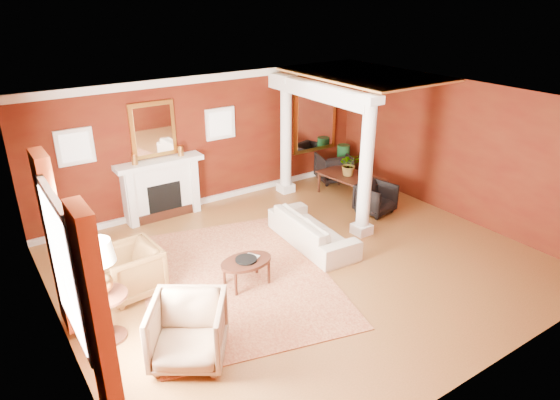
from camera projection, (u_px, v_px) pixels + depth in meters
ground at (302, 264)px, 8.99m from camera, size 8.00×8.00×0.00m
room_shell at (305, 157)px, 8.19m from camera, size 8.04×7.04×2.92m
fireplace at (161, 189)px, 10.59m from camera, size 1.85×0.42×1.29m
overmantel_mirror at (153, 130)px, 10.20m from camera, size 0.95×0.07×1.15m
flank_window_left at (75, 147)px, 9.45m from camera, size 0.70×0.07×0.70m
flank_window_right at (220, 124)px, 11.04m from camera, size 0.70×0.07×0.70m
left_window at (73, 276)px, 5.97m from camera, size 0.21×2.55×2.60m
column_front at (366, 167)px, 9.53m from camera, size 0.36×0.36×2.80m
column_back at (286, 135)px, 11.58m from camera, size 0.36×0.36×2.80m
header_beam at (317, 91)px, 10.27m from camera, size 0.30×3.20×0.32m
amber_ceiling at (364, 74)px, 10.65m from camera, size 2.30×3.40×0.04m
dining_mirror at (315, 118)px, 12.49m from camera, size 1.30×0.07×1.70m
chandelier at (362, 102)px, 10.96m from camera, size 0.60×0.62×0.75m
crown_trim at (208, 78)px, 10.51m from camera, size 8.00×0.08×0.16m
base_trim at (214, 198)px, 11.60m from camera, size 8.00×0.08×0.12m
rug at (235, 278)px, 8.56m from camera, size 3.98×4.72×0.02m
sofa at (313, 225)px, 9.53m from camera, size 0.76×2.12×0.82m
armchair_leopard at (130, 268)px, 7.98m from camera, size 0.88×0.93×0.91m
armchair_stripe at (188, 328)px, 6.53m from camera, size 1.28×1.27×0.98m
coffee_table at (246, 263)px, 8.22m from camera, size 0.90×0.90×0.46m
coffee_book at (249, 253)px, 8.19m from camera, size 0.15×0.10×0.23m
side_table at (101, 274)px, 6.70m from camera, size 0.62×0.62×1.56m
dining_table at (351, 180)px, 11.68m from camera, size 0.72×1.58×0.85m
dining_chair_near at (376, 197)px, 10.89m from camera, size 0.81×0.78×0.73m
dining_chair_far at (333, 166)px, 12.66m from camera, size 0.94×0.90×0.79m
green_urn at (343, 164)px, 12.94m from camera, size 0.37×0.37×0.87m
potted_plant at (350, 154)px, 11.45m from camera, size 0.65×0.68×0.42m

